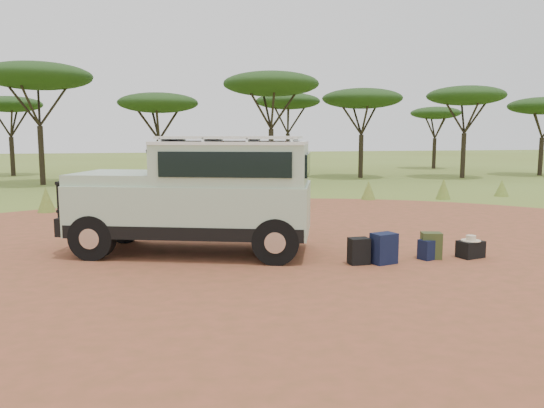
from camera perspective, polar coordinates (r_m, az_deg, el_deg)
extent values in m
plane|color=olive|center=(11.29, 0.68, -5.83)|extent=(140.00, 140.00, 0.00)
cylinder|color=#984931|center=(11.29, 0.68, -5.81)|extent=(23.00, 23.00, 0.01)
cone|color=olive|center=(19.38, -23.12, 0.42)|extent=(0.60, 0.60, 0.85)
cone|color=olive|center=(19.99, -14.17, 0.78)|extent=(0.60, 0.60, 0.70)
cone|color=olive|center=(19.76, -5.47, 1.18)|extent=(0.60, 0.60, 0.90)
cone|color=olive|center=(20.00, 3.24, 1.14)|extent=(0.60, 0.60, 0.80)
cone|color=olive|center=(21.69, 10.34, 1.45)|extent=(0.60, 0.60, 0.75)
cone|color=olive|center=(22.53, 17.97, 1.56)|extent=(0.60, 0.60, 0.85)
cone|color=olive|center=(24.54, 23.48, 1.58)|extent=(0.60, 0.60, 0.70)
cylinder|color=#2C2219|center=(30.16, -23.54, 4.81)|extent=(0.28, 0.28, 3.06)
ellipsoid|color=#193212|center=(30.29, -23.95, 12.47)|extent=(5.50, 5.50, 1.38)
cylinder|color=#2C2219|center=(28.91, -11.98, 4.46)|extent=(0.28, 0.28, 2.34)
ellipsoid|color=#193212|center=(28.92, -12.15, 10.59)|extent=(4.20, 4.20, 1.05)
cylinder|color=#2C2219|center=(29.25, -0.10, 5.23)|extent=(0.28, 0.28, 2.93)
ellipsoid|color=#193212|center=(29.36, -0.10, 12.79)|extent=(5.20, 5.20, 1.30)
cylinder|color=#2C2219|center=(32.73, 9.54, 5.08)|extent=(0.28, 0.28, 2.61)
ellipsoid|color=#193212|center=(32.78, 9.67, 11.12)|extent=(4.80, 4.80, 1.20)
cylinder|color=#2C2219|center=(34.22, 19.87, 4.92)|extent=(0.28, 0.28, 2.70)
ellipsoid|color=#193212|center=(34.27, 20.13, 10.89)|extent=(4.60, 4.60, 1.15)
cylinder|color=#2C2219|center=(38.28, 26.94, 4.57)|extent=(0.28, 0.28, 2.43)
ellipsoid|color=#193212|center=(38.30, 27.22, 9.38)|extent=(4.40, 4.40, 1.10)
cylinder|color=#2C2219|center=(37.63, -26.15, 4.62)|extent=(0.28, 0.28, 2.48)
ellipsoid|color=#193212|center=(37.65, -26.44, 9.59)|extent=(4.00, 4.00, 1.00)
cylinder|color=#2C2219|center=(37.45, 1.70, 5.54)|extent=(0.28, 0.28, 2.70)
ellipsoid|color=#193212|center=(37.50, 1.72, 10.99)|extent=(4.50, 4.50, 1.12)
cylinder|color=#2C2219|center=(43.03, 17.04, 5.22)|extent=(0.28, 0.28, 2.34)
ellipsoid|color=#193212|center=(43.04, 17.20, 9.34)|extent=(3.80, 3.80, 0.95)
cube|color=#A4BCA0|center=(11.76, -8.48, -0.37)|extent=(5.48, 3.65, 1.07)
cube|color=black|center=(11.83, -8.44, -2.29)|extent=(5.40, 3.65, 0.27)
cube|color=#A4BCA0|center=(11.48, -4.17, 4.31)|extent=(3.63, 2.93, 0.85)
cube|color=white|center=(11.46, -4.19, 6.59)|extent=(3.65, 2.97, 0.07)
cube|color=white|center=(11.46, -4.20, 7.16)|extent=(3.37, 2.77, 0.06)
cube|color=#A4BCA0|center=(12.20, -15.86, 2.77)|extent=(2.42, 2.47, 0.23)
cube|color=black|center=(11.85, -11.60, 4.48)|extent=(0.74, 1.68, 0.59)
cube|color=black|center=(10.48, -5.16, 4.24)|extent=(2.54, 0.93, 0.51)
cube|color=black|center=(12.48, -3.34, 4.76)|extent=(2.54, 0.93, 0.51)
cube|color=black|center=(11.31, 3.84, 4.27)|extent=(0.60, 1.59, 0.47)
cube|color=black|center=(12.72, -19.90, -1.67)|extent=(0.82, 1.98, 0.38)
cylinder|color=black|center=(12.67, -20.63, 2.38)|extent=(0.56, 1.41, 0.08)
cylinder|color=black|center=(12.73, -20.51, -0.30)|extent=(0.56, 1.41, 0.08)
cylinder|color=silver|center=(12.42, -21.33, 1.21)|extent=(0.16, 0.26, 0.25)
cylinder|color=silver|center=(12.98, -20.06, 1.52)|extent=(0.16, 0.26, 0.25)
cube|color=white|center=(12.74, -20.30, -1.06)|extent=(0.20, 0.46, 0.14)
cylinder|color=black|center=(12.78, -9.86, 4.16)|extent=(0.12, 0.12, 0.93)
cylinder|color=black|center=(11.65, -18.75, -3.43)|extent=(1.00, 0.61, 0.95)
cylinder|color=black|center=(13.29, -15.49, -2.00)|extent=(1.00, 0.61, 0.95)
cylinder|color=black|center=(10.64, 0.41, -4.04)|extent=(1.00, 0.61, 0.95)
cylinder|color=black|center=(12.41, 1.24, -2.38)|extent=(1.00, 0.61, 0.95)
cylinder|color=maroon|center=(12.35, -16.40, -1.63)|extent=(0.32, 0.37, 1.42)
cube|color=black|center=(10.83, 9.32, -5.03)|extent=(0.40, 0.30, 0.54)
cube|color=black|center=(10.97, 11.93, -4.70)|extent=(0.55, 0.45, 0.63)
cube|color=#394821|center=(11.65, 16.74, -4.32)|extent=(0.47, 0.39, 0.56)
cube|color=black|center=(11.59, 16.48, -4.72)|extent=(0.44, 0.38, 0.42)
cube|color=black|center=(12.04, 20.57, -4.58)|extent=(0.59, 0.47, 0.36)
cylinder|color=black|center=(11.19, 12.09, -5.37)|extent=(0.32, 0.32, 0.29)
cylinder|color=beige|center=(12.00, 20.61, -3.69)|extent=(0.40, 0.40, 0.02)
cylinder|color=beige|center=(11.99, 20.62, -3.41)|extent=(0.20, 0.20, 0.10)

